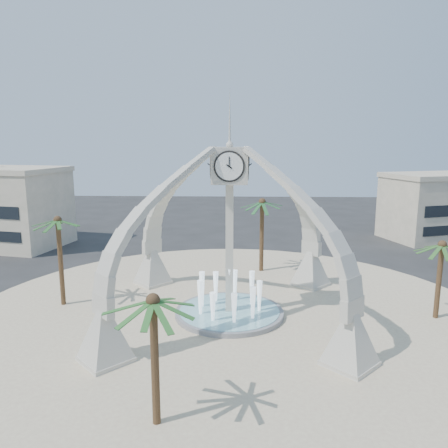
{
  "coord_description": "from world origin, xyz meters",
  "views": [
    {
      "loc": [
        0.68,
        -30.42,
        12.74
      ],
      "look_at": [
        -0.46,
        2.0,
        6.52
      ],
      "focal_mm": 35.0,
      "sensor_mm": 36.0,
      "label": 1
    }
  ],
  "objects_px": {
    "clock_tower": "(229,230)",
    "fountain": "(229,312)",
    "palm_west": "(58,222)",
    "palm_east": "(442,246)",
    "palm_south": "(153,302)",
    "palm_north": "(262,203)"
  },
  "relations": [
    {
      "from": "clock_tower",
      "to": "fountain",
      "type": "xyz_separation_m",
      "value": [
        0.0,
        0.0,
        -6.2
      ]
    },
    {
      "from": "clock_tower",
      "to": "palm_west",
      "type": "bearing_deg",
      "value": 172.67
    },
    {
      "from": "fountain",
      "to": "palm_west",
      "type": "xyz_separation_m",
      "value": [
        -13.11,
        1.69,
        6.39
      ]
    },
    {
      "from": "palm_east",
      "to": "palm_south",
      "type": "relative_size",
      "value": 0.93
    },
    {
      "from": "clock_tower",
      "to": "palm_east",
      "type": "xyz_separation_m",
      "value": [
        15.04,
        0.06,
        -1.06
      ]
    },
    {
      "from": "palm_east",
      "to": "palm_north",
      "type": "bearing_deg",
      "value": 137.09
    },
    {
      "from": "palm_west",
      "to": "palm_south",
      "type": "xyz_separation_m",
      "value": [
        10.08,
        -14.35,
        -0.83
      ]
    },
    {
      "from": "fountain",
      "to": "palm_north",
      "type": "distance_m",
      "value": 13.41
    },
    {
      "from": "fountain",
      "to": "palm_west",
      "type": "distance_m",
      "value": 14.68
    },
    {
      "from": "fountain",
      "to": "palm_west",
      "type": "height_order",
      "value": "palm_west"
    },
    {
      "from": "fountain",
      "to": "palm_south",
      "type": "bearing_deg",
      "value": -103.43
    },
    {
      "from": "palm_south",
      "to": "palm_west",
      "type": "bearing_deg",
      "value": 125.1
    },
    {
      "from": "palm_east",
      "to": "palm_west",
      "type": "height_order",
      "value": "palm_west"
    },
    {
      "from": "palm_east",
      "to": "palm_west",
      "type": "bearing_deg",
      "value": 176.68
    },
    {
      "from": "palm_east",
      "to": "palm_west",
      "type": "xyz_separation_m",
      "value": [
        -28.15,
        1.63,
        1.25
      ]
    },
    {
      "from": "palm_north",
      "to": "palm_south",
      "type": "distance_m",
      "value": 24.74
    },
    {
      "from": "palm_west",
      "to": "palm_south",
      "type": "distance_m",
      "value": 17.55
    },
    {
      "from": "palm_east",
      "to": "palm_south",
      "type": "height_order",
      "value": "palm_south"
    },
    {
      "from": "palm_west",
      "to": "fountain",
      "type": "bearing_deg",
      "value": -7.33
    },
    {
      "from": "fountain",
      "to": "palm_south",
      "type": "distance_m",
      "value": 14.16
    },
    {
      "from": "palm_north",
      "to": "palm_south",
      "type": "xyz_separation_m",
      "value": [
        -5.92,
        -24.0,
        -0.97
      ]
    },
    {
      "from": "fountain",
      "to": "palm_south",
      "type": "height_order",
      "value": "palm_south"
    }
  ]
}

